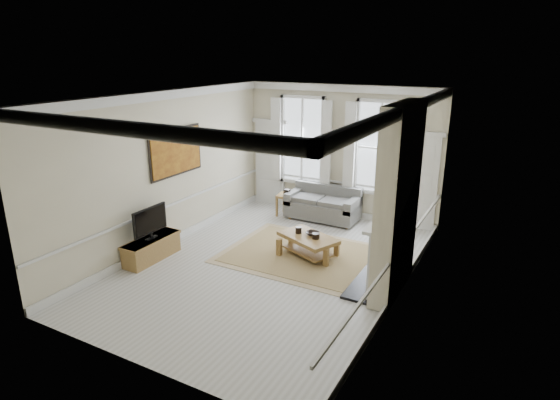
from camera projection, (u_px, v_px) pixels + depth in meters
The scene contains 23 objects.
floor at pixel (271, 266), 9.51m from camera, with size 7.20×7.20×0.00m, color #B7B5AD.
ceiling at pixel (269, 96), 8.47m from camera, with size 7.20×7.20×0.00m, color white.
back_wall at pixel (340, 152), 11.99m from camera, with size 5.20×5.20×0.00m, color beige.
left_wall at pixel (167, 170), 10.18m from camera, with size 7.20×7.20×0.00m, color beige.
right_wall at pixel (405, 206), 7.80m from camera, with size 7.20×7.20×0.00m, color beige.
window_left at pixel (302, 141), 12.37m from camera, with size 1.26×0.20×2.20m, color #B2BCC6, non-canonical shape.
window_right at pixel (380, 148), 11.41m from camera, with size 1.26×0.20×2.20m, color #B2BCC6, non-canonical shape.
door_left at pixel (270, 164), 13.07m from camera, with size 0.90×0.08×2.30m, color silver.
door_right at pixel (418, 183), 11.19m from camera, with size 0.90×0.08×2.30m, color silver.
painting at pixel (176, 152), 10.30m from camera, with size 0.05×1.66×1.06m, color #B67A1F.
chimney_breast at pixel (398, 202), 8.04m from camera, with size 0.35×1.70×3.38m, color beige.
hearth at pixel (368, 283), 8.75m from camera, with size 0.55×1.50×0.05m, color black.
fireplace at pixel (381, 251), 8.44m from camera, with size 0.21×1.45×1.33m.
mirror at pixel (387, 180), 8.04m from camera, with size 0.06×1.26×1.06m, color gold.
sofa at pixel (324, 205), 12.08m from camera, with size 1.83×0.89×0.86m.
side_table at pixel (287, 198), 12.28m from camera, with size 0.54×0.54×0.58m.
rug at pixel (308, 256), 9.96m from camera, with size 3.50×2.60×0.02m, color #9A7D4F.
coffee_table at pixel (308, 239), 9.84m from camera, with size 1.43×1.16×0.47m.
ceramic_pot_a at pixel (299, 230), 9.95m from camera, with size 0.14×0.14×0.14m, color black.
ceramic_pot_b at pixel (316, 236), 9.67m from camera, with size 0.16×0.16×0.11m, color black.
bowl at pixel (312, 233), 9.87m from camera, with size 0.27×0.27×0.07m, color black.
tv_stand at pixel (152, 249), 9.75m from camera, with size 0.42×1.31×0.47m, color brown.
tv at pixel (150, 221), 9.55m from camera, with size 0.08×0.90×0.68m.
Camera 1 is at (4.32, -7.49, 4.18)m, focal length 30.00 mm.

